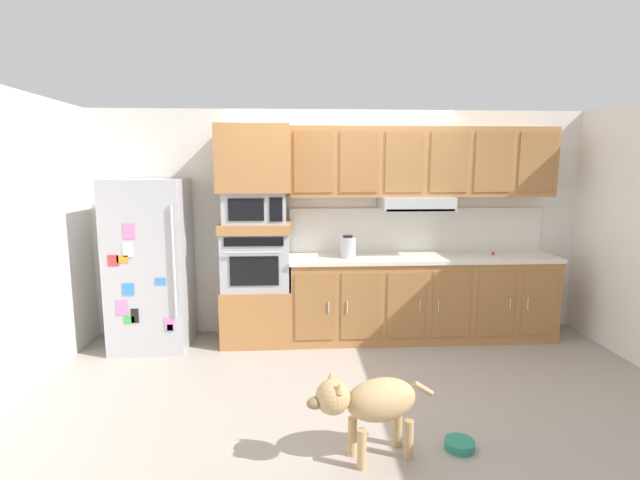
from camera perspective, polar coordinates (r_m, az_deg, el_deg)
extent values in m
plane|color=#9E9389|center=(4.65, 3.63, -15.03)|extent=(9.60, 9.60, 0.00)
cube|color=silver|center=(5.39, 2.35, 2.13)|extent=(6.20, 0.12, 2.50)
cube|color=silver|center=(4.83, -31.30, 0.06)|extent=(0.12, 7.10, 2.50)
cube|color=#ADADB2|center=(5.22, -19.80, -2.74)|extent=(0.76, 0.70, 1.76)
cylinder|color=silver|center=(4.76, -17.30, -2.46)|extent=(0.02, 0.02, 1.10)
cube|color=pink|center=(5.03, -22.82, -7.55)|extent=(0.11, 0.01, 0.15)
cube|color=white|center=(4.88, -22.25, -1.10)|extent=(0.09, 0.01, 0.14)
cube|color=#337FDB|center=(4.96, -22.20, -5.54)|extent=(0.11, 0.01, 0.12)
cube|color=orange|center=(4.91, -22.81, -2.15)|extent=(0.11, 0.01, 0.07)
cube|color=#337FDB|center=(4.85, -18.74, -4.76)|extent=(0.10, 0.01, 0.07)
cube|color=black|center=(5.02, -21.50, -8.53)|extent=(0.07, 0.01, 0.14)
cube|color=red|center=(4.94, -23.75, -2.28)|extent=(0.10, 0.01, 0.11)
cube|color=pink|center=(4.85, -22.12, 1.01)|extent=(0.11, 0.01, 0.15)
cube|color=#337FDB|center=(4.96, -17.69, -10.11)|extent=(0.06, 0.01, 0.07)
cube|color=pink|center=(4.95, -17.75, -9.65)|extent=(0.09, 0.01, 0.14)
cube|color=green|center=(5.05, -22.07, -8.94)|extent=(0.10, 0.01, 0.07)
cube|color=#A8703D|center=(5.23, -7.57, -8.82)|extent=(0.74, 0.62, 0.60)
cube|color=#A8AAAF|center=(5.08, -7.70, -2.36)|extent=(0.70, 0.58, 0.60)
cube|color=black|center=(4.80, -7.96, -3.75)|extent=(0.49, 0.01, 0.30)
cube|color=black|center=(4.75, -8.03, -0.21)|extent=(0.60, 0.01, 0.09)
cylinder|color=#A8AAAF|center=(4.74, -8.03, -1.51)|extent=(0.56, 0.02, 0.02)
cube|color=#A8703D|center=(5.02, -7.79, 1.56)|extent=(0.74, 0.62, 0.10)
cube|color=#A8AAAF|center=(5.00, -7.84, 3.94)|extent=(0.64, 0.53, 0.32)
cube|color=black|center=(4.74, -8.95, 3.65)|extent=(0.35, 0.01, 0.22)
cube|color=black|center=(4.72, -5.36, 3.70)|extent=(0.13, 0.01, 0.24)
cube|color=#A8703D|center=(4.99, -7.96, 9.68)|extent=(0.74, 0.62, 0.68)
cube|color=#A8703D|center=(5.36, 12.14, -6.94)|extent=(2.87, 0.60, 0.88)
cube|color=#9A6738|center=(4.88, -0.65, -8.11)|extent=(0.40, 0.01, 0.70)
cylinder|color=#BCBCC1|center=(4.87, 1.06, -8.13)|extent=(0.01, 0.01, 0.12)
cube|color=#9A6738|center=(4.92, 4.96, -7.98)|extent=(0.40, 0.01, 0.70)
cylinder|color=#BCBCC1|center=(4.89, 3.31, -8.08)|extent=(0.01, 0.01, 0.12)
cube|color=#9A6738|center=(5.01, 10.43, -7.79)|extent=(0.40, 0.01, 0.70)
cylinder|color=#BCBCC1|center=(5.03, 12.07, -7.77)|extent=(0.01, 0.01, 0.12)
cube|color=#9A6738|center=(5.14, 15.65, -7.54)|extent=(0.40, 0.01, 0.70)
cylinder|color=#BCBCC1|center=(5.09, 14.16, -7.67)|extent=(0.01, 0.01, 0.12)
cube|color=#9A6738|center=(5.32, 20.56, -7.25)|extent=(0.40, 0.01, 0.70)
cylinder|color=#BCBCC1|center=(5.36, 22.04, -7.20)|extent=(0.01, 0.01, 0.12)
cube|color=#9A6738|center=(5.52, 25.13, -6.93)|extent=(0.40, 0.01, 0.70)
cylinder|color=#BCBCC1|center=(5.45, 23.87, -7.07)|extent=(0.01, 0.01, 0.12)
cube|color=silver|center=(5.26, 12.31, -2.11)|extent=(2.91, 0.64, 0.04)
cube|color=silver|center=(5.49, 11.60, 1.23)|extent=(2.91, 0.02, 0.50)
cube|color=#A8703D|center=(5.29, 12.30, 9.19)|extent=(2.87, 0.34, 0.74)
cube|color=#A8AAAF|center=(5.21, 11.45, 4.38)|extent=(0.76, 0.48, 0.14)
cube|color=black|center=(5.01, 12.07, 3.55)|extent=(0.72, 0.04, 0.02)
cube|color=#9A6738|center=(4.93, -0.82, 9.42)|extent=(0.40, 0.01, 0.63)
cube|color=#9A6738|center=(4.97, 4.76, 9.39)|extent=(0.40, 0.01, 0.63)
cube|color=#9A6738|center=(5.06, 10.19, 9.27)|extent=(0.40, 0.01, 0.63)
cube|color=#9A6738|center=(5.19, 15.39, 9.08)|extent=(0.40, 0.01, 0.63)
cube|color=#9A6738|center=(5.36, 20.30, 8.84)|extent=(0.40, 0.01, 0.63)
cube|color=#9A6738|center=(5.57, 24.86, 8.55)|extent=(0.40, 0.01, 0.63)
cylinder|color=red|center=(5.54, 20.22, -1.53)|extent=(0.07, 0.10, 0.03)
cylinder|color=silver|center=(5.54, 21.35, -1.60)|extent=(0.06, 0.11, 0.01)
cylinder|color=#A8AAAF|center=(5.02, 3.38, -0.91)|extent=(0.17, 0.17, 0.22)
cylinder|color=black|center=(5.01, 3.40, 0.44)|extent=(0.10, 0.10, 0.02)
ellipsoid|color=tan|center=(3.22, 7.43, -18.60)|extent=(0.53, 0.39, 0.27)
sphere|color=tan|center=(3.07, 1.56, -18.44)|extent=(0.22, 0.22, 0.22)
ellipsoid|color=olive|center=(3.05, -0.47, -19.10)|extent=(0.14, 0.11, 0.08)
cone|color=tan|center=(2.97, 2.36, -17.38)|extent=(0.06, 0.06, 0.07)
cone|color=tan|center=(3.09, 1.30, -16.23)|extent=(0.06, 0.06, 0.07)
cylinder|color=tan|center=(3.35, 12.36, -17.13)|extent=(0.16, 0.08, 0.13)
cylinder|color=tan|center=(3.24, 5.08, -23.91)|extent=(0.06, 0.06, 0.26)
cylinder|color=tan|center=(3.35, 3.94, -22.63)|extent=(0.06, 0.06, 0.26)
cylinder|color=tan|center=(3.37, 10.70, -22.61)|extent=(0.06, 0.06, 0.26)
cylinder|color=tan|center=(3.48, 9.38, -21.46)|extent=(0.06, 0.06, 0.26)
cylinder|color=#267F66|center=(3.58, 16.54, -22.65)|extent=(0.20, 0.20, 0.06)
cylinder|color=brown|center=(3.58, 16.55, -22.53)|extent=(0.15, 0.15, 0.03)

